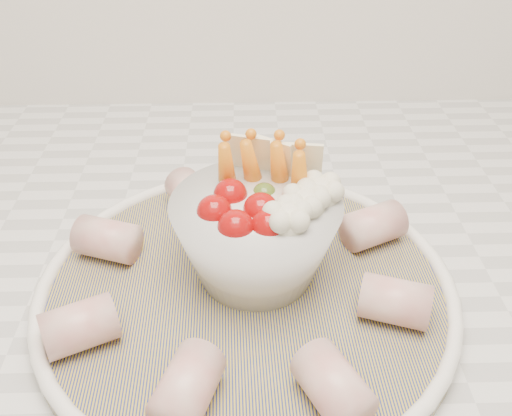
{
  "coord_description": "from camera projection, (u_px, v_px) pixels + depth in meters",
  "views": [
    {
      "loc": [
        0.07,
        1.02,
        1.26
      ],
      "look_at": [
        0.08,
        1.38,
        1.0
      ],
      "focal_mm": 40.0,
      "sensor_mm": 36.0,
      "label": 1
    }
  ],
  "objects": [
    {
      "name": "serving_platter",
      "position": [
        246.0,
        289.0,
        0.47
      ],
      "size": [
        0.35,
        0.35,
        0.02
      ],
      "color": "navy",
      "rests_on": "kitchen_counter"
    },
    {
      "name": "veggie_bowl",
      "position": [
        258.0,
        231.0,
        0.46
      ],
      "size": [
        0.14,
        0.14,
        0.11
      ],
      "color": "silver",
      "rests_on": "serving_platter"
    },
    {
      "name": "cured_meat_rolls",
      "position": [
        245.0,
        269.0,
        0.46
      ],
      "size": [
        0.3,
        0.3,
        0.04
      ],
      "color": "#C15D58",
      "rests_on": "serving_platter"
    }
  ]
}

